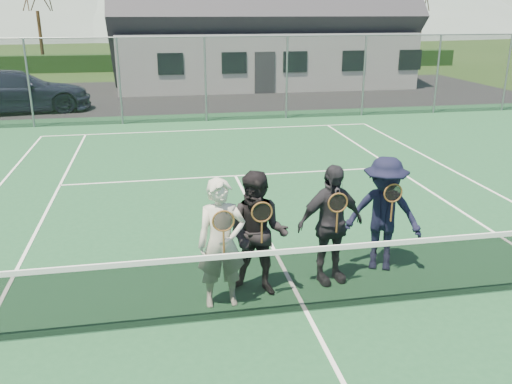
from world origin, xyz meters
TOP-DOWN VIEW (x-y plane):
  - ground at (0.00, 20.00)m, footprint 220.00×220.00m
  - court_surface at (0.00, 0.00)m, footprint 30.00×30.00m
  - tarmac_carpark at (-4.00, 20.00)m, footprint 40.00×12.00m
  - hedge_row at (0.00, 32.00)m, footprint 40.00×1.20m
  - car_c at (-7.24, 16.83)m, footprint 5.96×3.11m
  - court_markings at (0.00, 0.00)m, footprint 11.03×23.83m
  - tennis_net at (0.00, 0.00)m, footprint 11.68×0.08m
  - perimeter_fence at (0.00, 13.50)m, footprint 30.07×0.07m
  - clubhouse at (4.00, 24.00)m, footprint 15.60×8.20m
  - player_a at (-1.08, 0.42)m, footprint 0.67×0.51m
  - player_b at (-0.54, 0.64)m, footprint 1.07×0.97m
  - player_c at (0.57, 0.81)m, footprint 1.12×0.65m
  - player_d at (1.50, 1.06)m, footprint 1.33×1.08m

SIDE VIEW (x-z plane):
  - ground at x=0.00m, z-range 0.00..0.00m
  - tarmac_carpark at x=-4.00m, z-range 0.00..0.01m
  - court_surface at x=0.00m, z-range 0.00..0.02m
  - court_markings at x=0.00m, z-range 0.02..0.03m
  - tennis_net at x=0.00m, z-range -0.01..1.09m
  - hedge_row at x=0.00m, z-range 0.00..1.10m
  - car_c at x=-7.24m, z-range 0.00..1.65m
  - player_d at x=1.50m, z-range 0.02..1.82m
  - player_b at x=-0.54m, z-range 0.02..1.82m
  - player_c at x=0.57m, z-range 0.02..1.82m
  - player_a at x=-1.08m, z-range 0.02..1.82m
  - perimeter_fence at x=0.00m, z-range 0.01..3.03m
  - clubhouse at x=4.00m, z-range 0.14..7.84m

